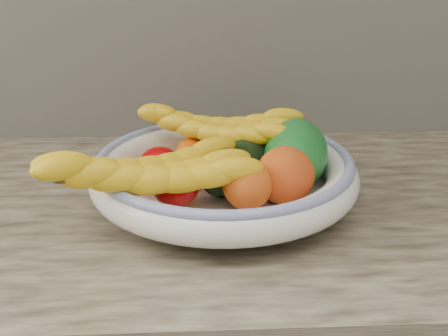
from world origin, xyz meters
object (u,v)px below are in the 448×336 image
green_mango (295,154)px  banana_bunch_front (147,178)px  fruit_bowl (224,175)px  banana_bunch_back (216,132)px

green_mango → banana_bunch_front: 0.23m
banana_bunch_front → green_mango: bearing=5.3°
fruit_bowl → banana_bunch_back: banana_bunch_back is taller
banana_bunch_back → banana_bunch_front: size_ratio=0.87×
green_mango → banana_bunch_front: green_mango is taller
green_mango → banana_bunch_back: bearing=155.2°
fruit_bowl → green_mango: green_mango is taller
banana_bunch_front → fruit_bowl: bearing=20.2°
banana_bunch_back → green_mango: bearing=-11.0°
fruit_bowl → banana_bunch_front: (-0.11, -0.09, 0.03)m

